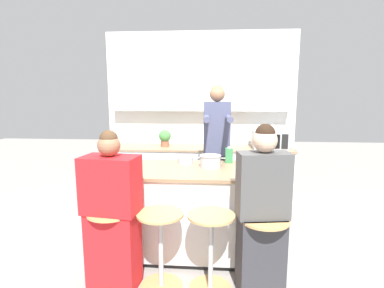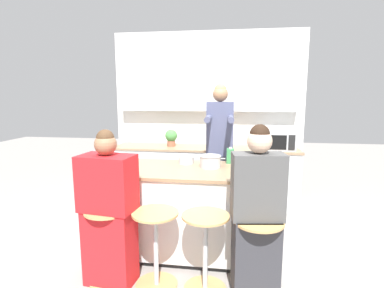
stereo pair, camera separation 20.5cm
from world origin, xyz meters
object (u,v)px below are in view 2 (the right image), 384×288
object	(u,v)px
coffee_cup_near	(131,164)
microwave	(277,140)
kitchen_island	(191,210)
bar_stool_center_left	(156,243)
bar_stool_center_right	(205,247)
bar_stool_rightmost	(258,253)
potted_plant	(171,137)
person_wrapped_blanket	(109,213)
person_cooking	(219,157)
juice_carton	(230,156)
person_seated_near	(257,220)
cooking_pot	(210,161)
bar_stool_leftmost	(109,240)
fruit_bowl	(186,160)

from	to	relation	value
coffee_cup_near	microwave	world-z (taller)	microwave
kitchen_island	coffee_cup_near	distance (m)	0.82
kitchen_island	bar_stool_center_left	distance (m)	0.68
bar_stool_center_right	bar_stool_center_left	bearing A→B (deg)	-179.82
kitchen_island	bar_stool_center_left	bearing A→B (deg)	-108.94
bar_stool_rightmost	potted_plant	distance (m)	2.59
person_wrapped_blanket	bar_stool_center_right	bearing A→B (deg)	7.33
person_cooking	juice_carton	size ratio (longest dim) A/B	10.06
juice_carton	kitchen_island	bearing A→B (deg)	-141.96
bar_stool_center_right	person_cooking	bearing A→B (deg)	87.94
kitchen_island	juice_carton	distance (m)	0.75
kitchen_island	person_cooking	bearing A→B (deg)	67.78
person_seated_near	bar_stool_rightmost	bearing A→B (deg)	-78.49
bar_stool_rightmost	person_cooking	bearing A→B (deg)	106.37
person_cooking	cooking_pot	distance (m)	0.58
kitchen_island	microwave	distance (m)	1.92
bar_stool_rightmost	cooking_pot	world-z (taller)	cooking_pot
bar_stool_leftmost	bar_stool_center_left	distance (m)	0.44
bar_stool_rightmost	fruit_bowl	xyz separation A→B (m)	(-0.75, 0.92, 0.57)
coffee_cup_near	juice_carton	xyz separation A→B (m)	(1.04, 0.38, 0.04)
potted_plant	person_wrapped_blanket	bearing A→B (deg)	-92.85
kitchen_island	juice_carton	size ratio (longest dim) A/B	9.04
bar_stool_center_left	potted_plant	distance (m)	2.28
juice_carton	coffee_cup_near	bearing A→B (deg)	-159.84
kitchen_island	bar_stool_leftmost	world-z (taller)	kitchen_island
cooking_pot	fruit_bowl	size ratio (longest dim) A/B	1.81
bar_stool_leftmost	bar_stool_rightmost	distance (m)	1.32
person_seated_near	microwave	bearing A→B (deg)	70.56
person_cooking	juice_carton	distance (m)	0.37
bar_stool_rightmost	microwave	size ratio (longest dim) A/B	1.38
bar_stool_rightmost	juice_carton	xyz separation A→B (m)	(-0.25, 1.01, 0.61)
kitchen_island	fruit_bowl	world-z (taller)	fruit_bowl
potted_plant	person_seated_near	bearing A→B (deg)	-61.38
bar_stool_rightmost	person_seated_near	bearing A→B (deg)	109.67
bar_stool_center_right	microwave	world-z (taller)	microwave
juice_carton	person_wrapped_blanket	bearing A→B (deg)	-137.49
bar_stool_center_left	microwave	world-z (taller)	microwave
bar_stool_center_left	fruit_bowl	size ratio (longest dim) A/B	3.98
kitchen_island	bar_stool_center_left	size ratio (longest dim) A/B	2.37
bar_stool_center_right	fruit_bowl	bearing A→B (deg)	109.40
coffee_cup_near	fruit_bowl	bearing A→B (deg)	28.38
person_cooking	cooking_pot	xyz separation A→B (m)	(-0.07, -0.57, 0.07)
bar_stool_leftmost	potted_plant	size ratio (longest dim) A/B	2.64
person_seated_near	bar_stool_center_right	bearing A→B (deg)	171.23
kitchen_island	bar_stool_leftmost	xyz separation A→B (m)	(-0.66, -0.64, -0.07)
kitchen_island	person_seated_near	size ratio (longest dim) A/B	1.12
fruit_bowl	juice_carton	distance (m)	0.50
cooking_pot	coffee_cup_near	xyz separation A→B (m)	(-0.83, -0.14, -0.02)
cooking_pot	bar_stool_center_left	bearing A→B (deg)	-120.09
juice_carton	potted_plant	xyz separation A→B (m)	(-0.94, 1.20, 0.03)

